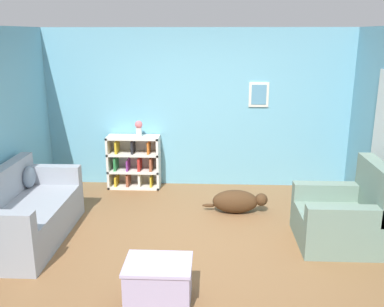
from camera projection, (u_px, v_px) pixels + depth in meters
ground_plane at (191, 244)px, 5.27m from camera, size 14.00×14.00×0.00m
wall_back at (197, 109)px, 7.08m from camera, size 5.60×0.13×2.60m
couch at (25, 215)px, 5.30m from camera, size 0.85×1.77×0.90m
bookshelf at (134, 162)px, 7.14m from camera, size 0.86×0.35×0.88m
recliner_chair at (345, 217)px, 5.22m from camera, size 0.99×0.96×1.03m
coffee_table at (158, 281)px, 4.09m from camera, size 0.64×0.48×0.42m
dog at (237, 201)px, 6.15m from camera, size 0.94×0.31×0.34m
vase at (139, 128)px, 6.96m from camera, size 0.12×0.12×0.26m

